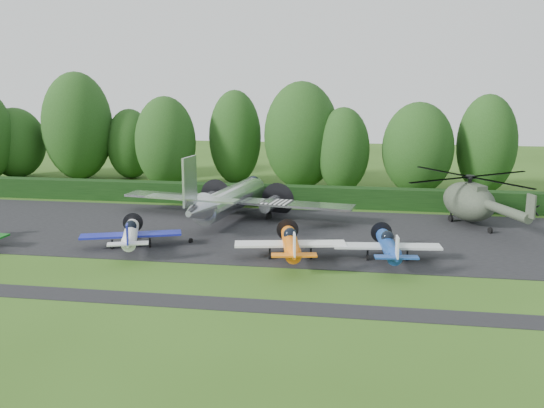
% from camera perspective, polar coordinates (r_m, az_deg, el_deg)
% --- Properties ---
extents(ground, '(160.00, 160.00, 0.00)m').
position_cam_1_polar(ground, '(41.48, -9.46, -5.89)').
color(ground, '#2F5417').
rests_on(ground, ground).
extents(apron, '(70.00, 18.00, 0.01)m').
position_cam_1_polar(apron, '(50.68, -5.88, -2.51)').
color(apron, black).
rests_on(apron, ground).
extents(taxiway_verge, '(70.00, 2.00, 0.00)m').
position_cam_1_polar(taxiway_verge, '(36.17, -12.49, -8.71)').
color(taxiway_verge, black).
rests_on(taxiway_verge, ground).
extents(hedgerow, '(90.00, 1.60, 2.00)m').
position_cam_1_polar(hedgerow, '(61.08, -3.22, 0.02)').
color(hedgerow, black).
rests_on(hedgerow, ground).
extents(transport_plane, '(21.63, 16.59, 6.93)m').
position_cam_1_polar(transport_plane, '(53.66, -3.95, 0.45)').
color(transport_plane, silver).
rests_on(transport_plane, ground).
extents(light_plane_white, '(7.40, 7.78, 2.84)m').
position_cam_1_polar(light_plane_white, '(45.89, -13.15, -2.77)').
color(light_plane_white, white).
rests_on(light_plane_white, ground).
extents(light_plane_orange, '(7.77, 8.17, 2.99)m').
position_cam_1_polar(light_plane_orange, '(42.07, 1.78, -3.71)').
color(light_plane_orange, orange).
rests_on(light_plane_orange, ground).
extents(light_plane_blue, '(7.39, 7.77, 2.84)m').
position_cam_1_polar(light_plane_blue, '(42.45, 10.91, -3.86)').
color(light_plane_blue, navy).
rests_on(light_plane_blue, ground).
extents(helicopter, '(13.26, 15.52, 4.27)m').
position_cam_1_polar(helicopter, '(54.88, 18.05, 0.53)').
color(helicopter, '#354031').
rests_on(helicopter, ground).
extents(tree_0, '(6.16, 6.16, 11.08)m').
position_cam_1_polar(tree_0, '(72.20, -3.49, 6.29)').
color(tree_0, black).
rests_on(tree_0, ground).
extents(tree_1, '(5.77, 5.77, 8.68)m').
position_cam_1_polar(tree_1, '(77.88, -13.20, 5.52)').
color(tree_1, black).
rests_on(tree_1, ground).
extents(tree_2, '(5.82, 5.82, 9.35)m').
position_cam_1_polar(tree_2, '(67.07, 6.69, 5.06)').
color(tree_2, black).
rests_on(tree_2, ground).
extents(tree_4, '(7.32, 7.32, 8.81)m').
position_cam_1_polar(tree_4, '(82.89, -22.99, 5.31)').
color(tree_4, black).
rests_on(tree_4, ground).
extents(tree_5, '(6.92, 6.92, 10.44)m').
position_cam_1_polar(tree_5, '(70.58, -9.99, 5.75)').
color(tree_5, black).
rests_on(tree_5, ground).
extents(tree_6, '(7.65, 7.65, 9.96)m').
position_cam_1_polar(tree_6, '(67.28, 13.57, 5.10)').
color(tree_6, black).
rests_on(tree_6, ground).
extents(tree_7, '(6.39, 6.39, 10.78)m').
position_cam_1_polar(tree_7, '(69.78, 19.55, 5.31)').
color(tree_7, black).
rests_on(tree_7, ground).
extents(tree_8, '(8.46, 8.46, 12.11)m').
position_cam_1_polar(tree_8, '(68.79, 2.78, 6.46)').
color(tree_8, black).
rests_on(tree_8, ground).
extents(tree_9, '(8.48, 8.48, 13.19)m').
position_cam_1_polar(tree_9, '(78.59, -17.84, 6.98)').
color(tree_9, black).
rests_on(tree_9, ground).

